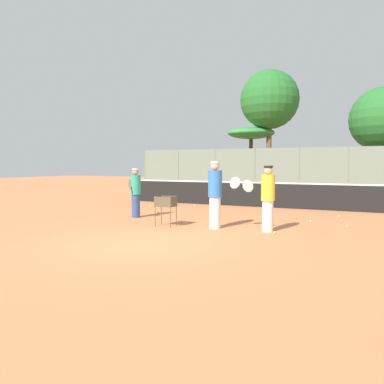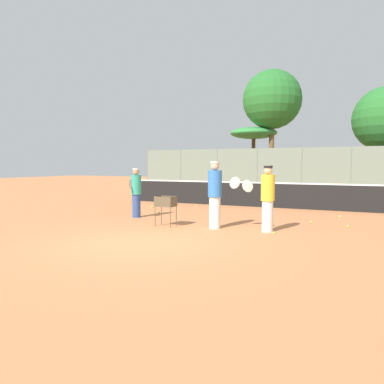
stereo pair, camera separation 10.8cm
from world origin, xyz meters
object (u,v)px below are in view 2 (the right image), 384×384
(tennis_net, at_px, (250,194))
(player_white_outfit, at_px, (267,198))
(player_yellow_shirt, at_px, (136,192))
(player_red_cap, at_px, (215,194))
(ball_cart, at_px, (166,204))

(tennis_net, xyz_separation_m, player_white_outfit, (2.21, -5.65, 0.37))
(player_yellow_shirt, bearing_deg, tennis_net, 139.29)
(player_red_cap, height_order, player_yellow_shirt, player_red_cap)
(player_white_outfit, distance_m, player_red_cap, 1.47)
(player_red_cap, bearing_deg, player_yellow_shirt, 154.92)
(player_yellow_shirt, bearing_deg, player_red_cap, 61.83)
(player_white_outfit, relative_size, ball_cart, 2.01)
(tennis_net, height_order, player_red_cap, player_red_cap)
(player_white_outfit, height_order, player_yellow_shirt, player_white_outfit)
(player_white_outfit, relative_size, player_red_cap, 0.94)
(tennis_net, height_order, player_yellow_shirt, player_yellow_shirt)
(tennis_net, height_order, player_white_outfit, player_white_outfit)
(ball_cart, bearing_deg, player_red_cap, 11.94)
(tennis_net, distance_m, player_red_cap, 5.84)
(tennis_net, distance_m, player_white_outfit, 6.08)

